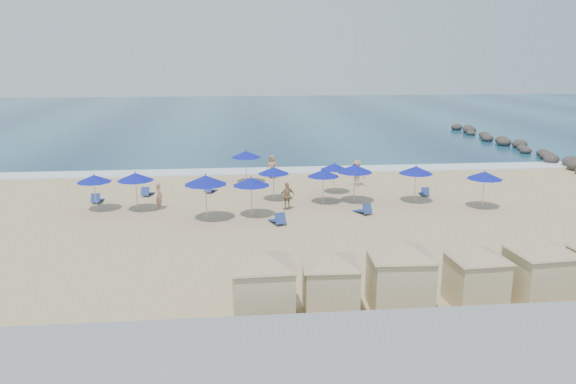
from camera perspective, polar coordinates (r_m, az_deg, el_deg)
The scene contains 32 objects.
ground at distance 29.87m, azimuth 1.47°, elevation -3.92°, with size 160.00×160.00×0.00m, color tan.
ocean at distance 83.78m, azimuth -3.26°, elevation 7.68°, with size 160.00×80.00×0.06m, color navy.
surf_line at distance 44.79m, azimuth -1.00°, elevation 2.19°, with size 160.00×2.50×0.08m, color white.
seawall at distance 17.37m, azimuth 7.25°, elevation -15.54°, with size 160.00×6.10×1.22m.
rock_jetty at distance 60.50m, azimuth 21.57°, elevation 4.61°, with size 2.56×26.66×0.96m.
trash_bin at distance 25.54m, azimuth 9.83°, elevation -6.40°, with size 0.76×0.76×0.76m, color black.
cabana_0 at distance 19.74m, azimuth -2.61°, elevation -8.56°, with size 4.50×4.50×2.83m.
cabana_1 at distance 20.32m, azimuth 4.33°, elevation -8.34°, with size 4.11×4.11×2.58m.
cabana_2 at distance 20.88m, azimuth 11.34°, elevation -7.41°, with size 4.62×4.62×2.90m.
cabana_3 at distance 22.05m, azimuth 18.62°, elevation -7.30°, with size 4.04×4.04×2.54m.
cabana_4 at distance 23.08m, azimuth 24.27°, elevation -6.53°, with size 4.39×4.39×2.76m.
umbrella_0 at distance 34.88m, azimuth -19.11°, elevation 1.30°, with size 2.02×2.02×2.30m.
umbrella_1 at distance 34.08m, azimuth -15.25°, elevation 1.51°, with size 2.14×2.14×2.44m.
umbrella_2 at distance 31.26m, azimuth -8.38°, elevation 1.22°, with size 2.39×2.39×2.72m.
umbrella_3 at distance 40.25m, azimuth -4.29°, elevation 3.84°, with size 2.16×2.16×2.46m.
umbrella_4 at distance 35.33m, azimuth -1.48°, elevation 2.20°, with size 2.00×2.00×2.28m.
umbrella_5 at distance 31.76m, azimuth -3.76°, elevation 1.07°, with size 2.13×2.13×2.42m.
umbrella_6 at distance 34.95m, azimuth 6.79°, elevation 2.39°, with size 2.25×2.25×2.56m.
umbrella_7 at distance 34.64m, azimuth 3.60°, elevation 1.93°, with size 2.00×2.00×2.27m.
umbrella_8 at distance 37.37m, azimuth 4.72°, elevation 2.60°, with size 1.86×1.86×2.12m.
umbrella_9 at distance 35.67m, azimuth 12.87°, elevation 2.20°, with size 2.15×2.15×2.44m.
umbrella_10 at distance 35.45m, azimuth 19.35°, elevation 1.62°, with size 2.10×2.10×2.39m.
beach_chair_0 at distance 37.24m, azimuth -18.84°, elevation -0.69°, with size 0.59×1.25×0.68m.
beach_chair_1 at distance 38.11m, azimuth -14.12°, elevation -0.04°, with size 0.82×1.31×0.67m.
beach_chair_2 at distance 38.17m, azimuth -7.92°, elevation 0.26°, with size 0.90×1.25×0.63m.
beach_chair_3 at distance 30.89m, azimuth -1.03°, elevation -2.82°, with size 0.94×1.45×0.74m.
beach_chair_4 at distance 33.12m, azimuth 7.72°, elevation -1.82°, with size 1.00×1.37×0.69m.
beach_chair_5 at distance 38.09m, azimuth 13.67°, elevation -0.04°, with size 0.63×1.19×0.63m.
beachgoer_0 at distance 34.56m, azimuth -12.95°, elevation -0.41°, with size 0.59×0.39×1.61m, color #A77D5D.
beachgoer_1 at distance 33.55m, azimuth -0.08°, elevation -0.42°, with size 0.98×0.41×1.68m, color #A77D5D.
beachgoer_2 at distance 39.80m, azimuth 7.00°, elevation 1.92°, with size 1.21×0.70×1.88m, color #A77D5D.
beachgoer_3 at distance 42.13m, azimuth -1.63°, elevation 2.59°, with size 0.85×0.55×1.74m, color #A77D5D.
Camera 1 is at (-3.60, -28.20, 9.17)m, focal length 35.00 mm.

